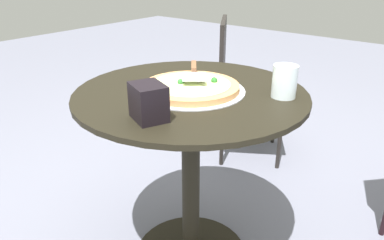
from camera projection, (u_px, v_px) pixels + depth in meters
patio_table at (191, 147)px, 1.38m from camera, size 0.81×0.81×0.74m
pizza_on_tray at (192, 87)px, 1.29m from camera, size 0.38×0.38×0.05m
pizza_server at (194, 71)px, 1.33m from camera, size 0.19×0.17×0.02m
drinking_cup at (285, 81)px, 1.22m from camera, size 0.08×0.08×0.11m
napkin_dispenser at (148, 102)px, 1.05m from camera, size 0.12×0.13×0.10m
patio_chair_near at (240, 80)px, 2.23m from camera, size 0.55×0.55×0.85m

